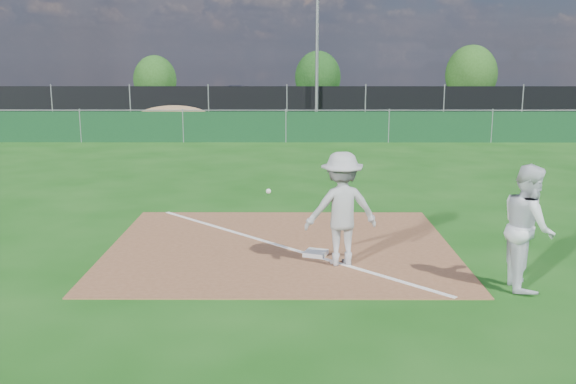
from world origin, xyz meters
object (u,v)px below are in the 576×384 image
object	(u,v)px
tree_left	(155,80)
light_pole	(317,42)
first_base	(316,253)
play_at_first	(341,209)
car_right	(351,101)
runner	(528,227)
car_mid	(245,100)
tree_mid	(318,77)
car_left	(208,99)
tree_right	(471,75)

from	to	relation	value
tree_left	light_pole	bearing A→B (deg)	-45.65
first_base	play_at_first	world-z (taller)	play_at_first
play_at_first	tree_left	world-z (taller)	tree_left
play_at_first	car_right	world-z (taller)	play_at_first
runner	car_right	world-z (taller)	runner
play_at_first	runner	size ratio (longest dim) A/B	1.01
car_mid	tree_mid	size ratio (longest dim) A/B	1.34
car_right	tree_left	bearing A→B (deg)	61.35
car_left	play_at_first	bearing A→B (deg)	-152.12
runner	tree_right	distance (m)	35.73
light_pole	tree_left	xyz separation A→B (m)	(-10.32, 10.56, -2.27)
runner	car_right	distance (m)	29.23
first_base	tree_left	xyz separation A→B (m)	(-9.42, 32.78, 1.67)
first_base	tree_left	size ratio (longest dim) A/B	0.11
first_base	car_left	size ratio (longest dim) A/B	0.08
tree_right	first_base	bearing A→B (deg)	-109.38
runner	car_right	size ratio (longest dim) A/B	0.39
car_left	tree_left	bearing A→B (deg)	56.77
play_at_first	car_right	distance (m)	28.35
tree_right	car_right	bearing A→B (deg)	-147.51
car_mid	tree_mid	bearing A→B (deg)	-50.62
car_left	tree_right	distance (m)	17.82
first_base	tree_left	world-z (taller)	tree_left
play_at_first	car_left	distance (m)	28.90
car_mid	car_left	bearing A→B (deg)	41.32
runner	tree_left	xyz separation A→B (m)	(-12.40, 34.24, 0.81)
car_left	runner	bearing A→B (deg)	-147.71
first_base	car_left	xyz separation A→B (m)	(-5.29, 27.91, 0.72)
tree_left	car_right	bearing A→B (deg)	-21.66
play_at_first	runner	bearing A→B (deg)	-21.45
car_mid	tree_left	xyz separation A→B (m)	(-6.42, 6.23, 0.91)
runner	tree_mid	distance (m)	35.02
first_base	car_left	bearing A→B (deg)	100.74
runner	car_right	bearing A→B (deg)	4.57
first_base	car_mid	distance (m)	26.73
car_right	play_at_first	bearing A→B (deg)	167.35
runner	car_left	size ratio (longest dim) A/B	0.41
car_mid	play_at_first	bearing A→B (deg)	168.94
car_left	car_right	xyz separation A→B (m)	(8.48, -0.13, -0.09)
first_base	play_at_first	bearing A→B (deg)	-48.09
car_right	tree_right	world-z (taller)	tree_right
first_base	tree_left	distance (m)	34.15
first_base	tree_right	bearing A→B (deg)	70.62
light_pole	car_mid	distance (m)	6.63
car_left	tree_right	size ratio (longest dim) A/B	1.11
tree_left	tree_right	size ratio (longest dim) A/B	0.83
play_at_first	tree_right	xyz separation A→B (m)	(11.29, 33.61, 1.14)
tree_mid	tree_right	xyz separation A→B (m)	(10.24, -0.34, 0.20)
runner	tree_right	bearing A→B (deg)	-9.12
tree_mid	runner	bearing A→B (deg)	-87.46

